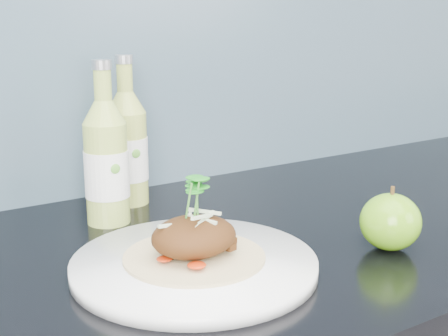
{
  "coord_description": "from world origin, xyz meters",
  "views": [
    {
      "loc": [
        -0.42,
        1.04,
        1.2
      ],
      "look_at": [
        -0.0,
        1.69,
        1.0
      ],
      "focal_mm": 50.0,
      "sensor_mm": 36.0,
      "label": 1
    }
  ],
  "objects_px": {
    "green_apple": "(390,222)",
    "cider_bottle_left": "(106,163)",
    "dinner_plate": "(194,265)",
    "cider_bottle_right": "(127,148)"
  },
  "relations": [
    {
      "from": "green_apple",
      "to": "cider_bottle_left",
      "type": "xyz_separation_m",
      "value": [
        -0.26,
        0.29,
        0.05
      ]
    },
    {
      "from": "dinner_plate",
      "to": "cider_bottle_right",
      "type": "xyz_separation_m",
      "value": [
        0.05,
        0.28,
        0.08
      ]
    },
    {
      "from": "cider_bottle_right",
      "to": "cider_bottle_left",
      "type": "bearing_deg",
      "value": -157.5
    },
    {
      "from": "dinner_plate",
      "to": "green_apple",
      "type": "xyz_separation_m",
      "value": [
        0.24,
        -0.07,
        0.03
      ]
    },
    {
      "from": "cider_bottle_left",
      "to": "green_apple",
      "type": "bearing_deg",
      "value": -61.09
    },
    {
      "from": "dinner_plate",
      "to": "green_apple",
      "type": "height_order",
      "value": "green_apple"
    },
    {
      "from": "dinner_plate",
      "to": "green_apple",
      "type": "bearing_deg",
      "value": -17.01
    },
    {
      "from": "dinner_plate",
      "to": "cider_bottle_right",
      "type": "height_order",
      "value": "cider_bottle_right"
    },
    {
      "from": "cider_bottle_left",
      "to": "dinner_plate",
      "type": "bearing_deg",
      "value": -98.71
    },
    {
      "from": "green_apple",
      "to": "cider_bottle_right",
      "type": "bearing_deg",
      "value": 118.47
    }
  ]
}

